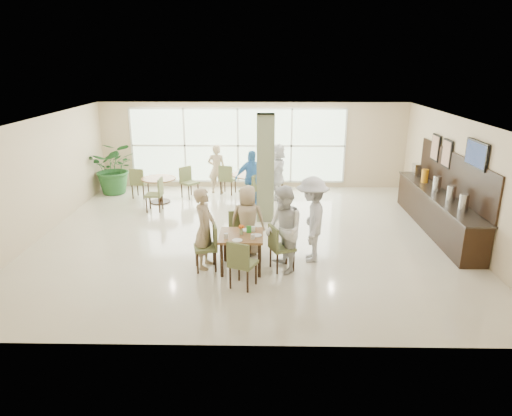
{
  "coord_description": "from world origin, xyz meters",
  "views": [
    {
      "loc": [
        0.37,
        -10.36,
        4.09
      ],
      "look_at": [
        0.2,
        -1.2,
        1.1
      ],
      "focal_mm": 32.0,
      "sensor_mm": 36.0,
      "label": 1
    }
  ],
  "objects_px": {
    "round_table_right": "(251,179)",
    "teen_left": "(205,228)",
    "teen_far": "(248,220)",
    "adult_b": "(277,171)",
    "teen_right": "(284,230)",
    "adult_a": "(251,178)",
    "teen_standing": "(312,220)",
    "round_table_left": "(159,184)",
    "adult_standing": "(217,169)",
    "main_table": "(241,239)",
    "potted_plant": "(115,168)",
    "buffet_counter": "(438,209)"
  },
  "relations": [
    {
      "from": "main_table",
      "to": "adult_a",
      "type": "relative_size",
      "value": 0.54
    },
    {
      "from": "round_table_right",
      "to": "teen_left",
      "type": "relative_size",
      "value": 0.71
    },
    {
      "from": "teen_right",
      "to": "adult_a",
      "type": "xyz_separation_m",
      "value": [
        -0.77,
        4.33,
        -0.06
      ]
    },
    {
      "from": "round_table_left",
      "to": "teen_far",
      "type": "relative_size",
      "value": 0.66
    },
    {
      "from": "teen_left",
      "to": "adult_a",
      "type": "relative_size",
      "value": 1.03
    },
    {
      "from": "adult_standing",
      "to": "teen_far",
      "type": "bearing_deg",
      "value": 107.76
    },
    {
      "from": "teen_left",
      "to": "teen_far",
      "type": "distance_m",
      "value": 1.1
    },
    {
      "from": "potted_plant",
      "to": "teen_left",
      "type": "xyz_separation_m",
      "value": [
        3.54,
        -5.41,
        0.01
      ]
    },
    {
      "from": "round_table_left",
      "to": "teen_right",
      "type": "height_order",
      "value": "teen_right"
    },
    {
      "from": "teen_left",
      "to": "adult_standing",
      "type": "xyz_separation_m",
      "value": [
        -0.31,
        5.49,
        -0.06
      ]
    },
    {
      "from": "buffet_counter",
      "to": "teen_right",
      "type": "distance_m",
      "value": 4.63
    },
    {
      "from": "buffet_counter",
      "to": "teen_standing",
      "type": "distance_m",
      "value": 3.84
    },
    {
      "from": "teen_far",
      "to": "teen_right",
      "type": "distance_m",
      "value": 1.15
    },
    {
      "from": "adult_a",
      "to": "teen_left",
      "type": "bearing_deg",
      "value": -118.03
    },
    {
      "from": "potted_plant",
      "to": "teen_left",
      "type": "height_order",
      "value": "teen_left"
    },
    {
      "from": "buffet_counter",
      "to": "teen_far",
      "type": "xyz_separation_m",
      "value": [
        -4.68,
        -1.56,
        0.22
      ]
    },
    {
      "from": "main_table",
      "to": "teen_far",
      "type": "bearing_deg",
      "value": 82.92
    },
    {
      "from": "round_table_right",
      "to": "potted_plant",
      "type": "bearing_deg",
      "value": 174.46
    },
    {
      "from": "buffet_counter",
      "to": "teen_right",
      "type": "height_order",
      "value": "buffet_counter"
    },
    {
      "from": "main_table",
      "to": "adult_b",
      "type": "bearing_deg",
      "value": 80.54
    },
    {
      "from": "main_table",
      "to": "round_table_left",
      "type": "bearing_deg",
      "value": 120.46
    },
    {
      "from": "teen_far",
      "to": "adult_standing",
      "type": "relative_size",
      "value": 0.99
    },
    {
      "from": "round_table_left",
      "to": "potted_plant",
      "type": "height_order",
      "value": "potted_plant"
    },
    {
      "from": "main_table",
      "to": "teen_far",
      "type": "xyz_separation_m",
      "value": [
        0.1,
        0.8,
        0.13
      ]
    },
    {
      "from": "teen_far",
      "to": "teen_right",
      "type": "height_order",
      "value": "teen_right"
    },
    {
      "from": "teen_far",
      "to": "teen_left",
      "type": "bearing_deg",
      "value": 43.66
    },
    {
      "from": "buffet_counter",
      "to": "adult_standing",
      "type": "bearing_deg",
      "value": 151.06
    },
    {
      "from": "round_table_left",
      "to": "teen_far",
      "type": "bearing_deg",
      "value": -53.48
    },
    {
      "from": "main_table",
      "to": "teen_right",
      "type": "relative_size",
      "value": 0.5
    },
    {
      "from": "teen_far",
      "to": "adult_a",
      "type": "relative_size",
      "value": 0.94
    },
    {
      "from": "adult_standing",
      "to": "teen_right",
      "type": "bearing_deg",
      "value": 112.8
    },
    {
      "from": "potted_plant",
      "to": "teen_far",
      "type": "distance_m",
      "value": 6.44
    },
    {
      "from": "teen_standing",
      "to": "adult_b",
      "type": "distance_m",
      "value": 4.6
    },
    {
      "from": "teen_left",
      "to": "adult_a",
      "type": "xyz_separation_m",
      "value": [
        0.82,
        4.17,
        -0.02
      ]
    },
    {
      "from": "adult_b",
      "to": "teen_right",
      "type": "bearing_deg",
      "value": 21.52
    },
    {
      "from": "buffet_counter",
      "to": "potted_plant",
      "type": "height_order",
      "value": "buffet_counter"
    },
    {
      "from": "round_table_right",
      "to": "teen_left",
      "type": "distance_m",
      "value": 5.06
    },
    {
      "from": "teen_standing",
      "to": "teen_far",
      "type": "bearing_deg",
      "value": -100.13
    },
    {
      "from": "round_table_left",
      "to": "adult_standing",
      "type": "relative_size",
      "value": 0.65
    },
    {
      "from": "teen_right",
      "to": "adult_b",
      "type": "relative_size",
      "value": 1.03
    },
    {
      "from": "adult_a",
      "to": "teen_right",
      "type": "bearing_deg",
      "value": -96.81
    },
    {
      "from": "teen_right",
      "to": "adult_a",
      "type": "relative_size",
      "value": 1.08
    },
    {
      "from": "teen_left",
      "to": "adult_a",
      "type": "distance_m",
      "value": 4.25
    },
    {
      "from": "teen_far",
      "to": "teen_standing",
      "type": "distance_m",
      "value": 1.4
    },
    {
      "from": "round_table_right",
      "to": "teen_standing",
      "type": "xyz_separation_m",
      "value": [
        1.39,
        -4.61,
        0.32
      ]
    },
    {
      "from": "buffet_counter",
      "to": "teen_left",
      "type": "bearing_deg",
      "value": -157.76
    },
    {
      "from": "teen_far",
      "to": "adult_a",
      "type": "height_order",
      "value": "adult_a"
    },
    {
      "from": "teen_right",
      "to": "potted_plant",
      "type": "bearing_deg",
      "value": -156.15
    },
    {
      "from": "teen_far",
      "to": "adult_a",
      "type": "xyz_separation_m",
      "value": [
        -0.02,
        3.47,
        0.05
      ]
    },
    {
      "from": "teen_far",
      "to": "adult_b",
      "type": "bearing_deg",
      "value": -96.06
    }
  ]
}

